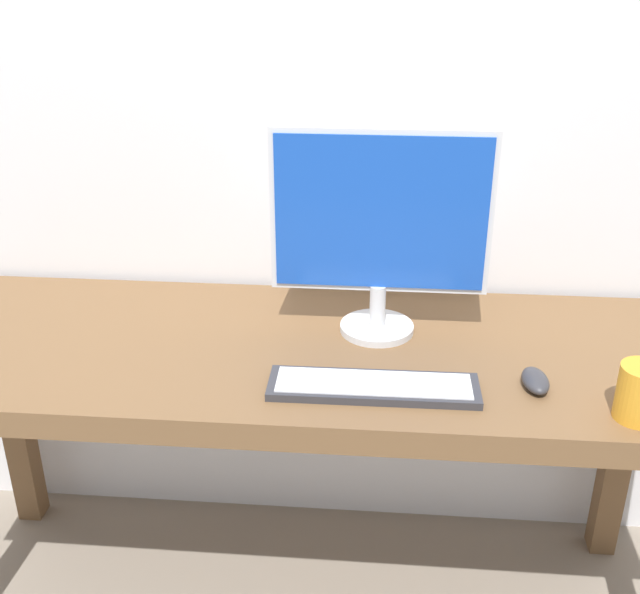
{
  "coord_description": "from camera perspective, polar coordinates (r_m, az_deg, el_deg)",
  "views": [
    {
      "loc": [
        0.18,
        -1.5,
        1.58
      ],
      "look_at": [
        0.05,
        0.0,
        0.87
      ],
      "focal_mm": 43.44,
      "sensor_mm": 36.0,
      "label": 1
    }
  ],
  "objects": [
    {
      "name": "ground_plane",
      "position": [
        2.19,
        -1.49,
        -20.95
      ],
      "size": [
        6.0,
        6.0,
        0.0
      ],
      "primitive_type": "plane",
      "color": "gray"
    },
    {
      "name": "desk",
      "position": [
        1.77,
        -1.73,
        -6.03
      ],
      "size": [
        1.8,
        0.63,
        0.75
      ],
      "color": "brown",
      "rests_on": "ground_plane"
    },
    {
      "name": "monitor",
      "position": [
        1.69,
        4.47,
        5.37
      ],
      "size": [
        0.48,
        0.17,
        0.47
      ],
      "color": "silver",
      "rests_on": "desk"
    },
    {
      "name": "keyboard_primary",
      "position": [
        1.56,
        3.96,
        -6.6
      ],
      "size": [
        0.42,
        0.12,
        0.02
      ],
      "color": "#333338",
      "rests_on": "desk"
    },
    {
      "name": "mouse",
      "position": [
        1.62,
        15.58,
        -5.95
      ],
      "size": [
        0.06,
        0.1,
        0.03
      ],
      "primitive_type": "ellipsoid",
      "rotation": [
        0.0,
        0.0,
        0.07
      ],
      "color": "#333338",
      "rests_on": "desk"
    }
  ]
}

